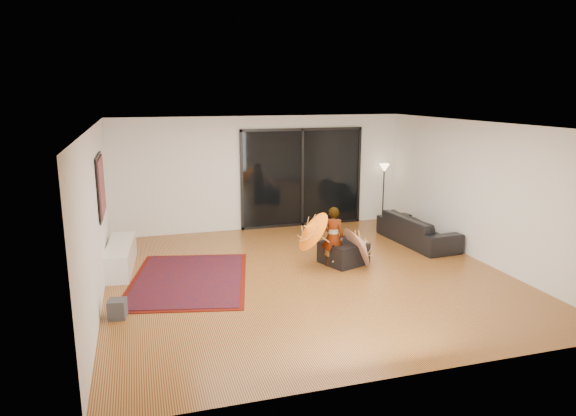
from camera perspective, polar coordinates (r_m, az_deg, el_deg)
name	(u,v)px	position (r m, az deg, el deg)	size (l,w,h in m)	color
floor	(308,276)	(9.35, 2.27, -7.52)	(7.00, 7.00, 0.00)	#AB702E
ceiling	(310,125)	(8.78, 2.42, 9.24)	(7.00, 7.00, 0.00)	white
wall_back	(262,173)	(12.28, -2.93, 3.89)	(7.00, 7.00, 0.00)	silver
wall_front	(410,266)	(5.88, 13.44, -6.32)	(7.00, 7.00, 0.00)	silver
wall_left	(96,216)	(8.53, -20.51, -0.84)	(7.00, 7.00, 0.00)	silver
wall_right	(480,192)	(10.61, 20.56, 1.69)	(7.00, 7.00, 0.00)	silver
sliding_door	(302,178)	(12.54, 1.57, 3.40)	(3.06, 0.07, 2.40)	black
painting	(101,186)	(9.45, -20.06, 2.31)	(0.04, 1.28, 1.08)	black
media_console	(120,256)	(10.11, -18.13, -5.13)	(0.44, 1.75, 0.49)	white
speaker	(117,309)	(8.04, -18.43, -10.59)	(0.25, 0.25, 0.28)	#424244
persian_rug	(189,279)	(9.30, -10.96, -7.79)	(2.54, 3.14, 0.02)	#4F0D06
sofa	(417,229)	(11.56, 14.19, -2.32)	(2.11, 0.82, 0.62)	black
ottoman	(343,253)	(9.99, 6.17, -4.96)	(0.73, 0.73, 0.42)	black
floor_lamp	(384,176)	(13.15, 10.62, 3.49)	(0.26, 0.26, 1.48)	black
child	(333,237)	(9.71, 5.01, -3.19)	(0.42, 0.28, 1.15)	#999999
parasol_orange	(306,231)	(9.44, 2.03, -2.62)	(0.61, 0.82, 0.87)	orange
parasol_white	(365,240)	(9.83, 8.59, -3.53)	(0.55, 0.84, 0.92)	silver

